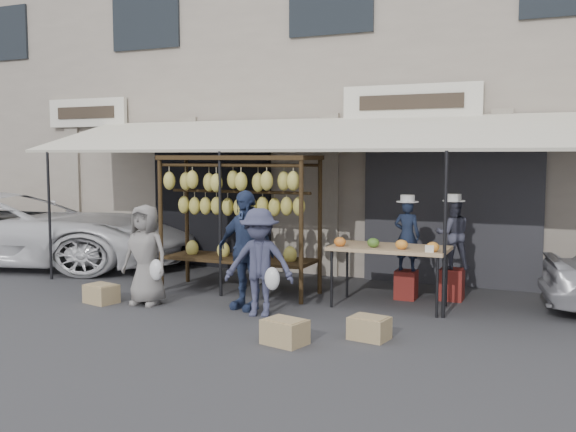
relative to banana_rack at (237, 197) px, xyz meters
name	(u,v)px	position (x,y,z in m)	size (l,w,h in m)	color
ground_plane	(244,319)	(0.86, -1.48, -1.57)	(90.00, 90.00, 0.00)	#2D2D30
shophouse	(375,92)	(0.86, 5.02, 2.08)	(24.00, 6.15, 7.30)	gray
awning	(306,135)	(0.87, 0.80, 1.00)	(10.00, 2.35, 2.92)	beige
banana_rack	(237,197)	(0.00, 0.00, 0.00)	(2.60, 0.90, 2.24)	black
produce_table	(389,249)	(2.51, -0.02, -0.71)	(1.70, 0.90, 1.04)	tan
vendor_left	(407,235)	(2.63, 0.63, -0.57)	(0.40, 0.26, 1.10)	#161E33
vendor_right	(453,234)	(3.29, 0.84, -0.54)	(0.53, 0.41, 1.08)	#3B3D4D
customer_left	(146,255)	(-0.88, -1.28, -0.82)	(0.74, 0.48, 1.51)	slate
customer_mid	(246,250)	(0.62, -0.93, -0.70)	(1.02, 0.42, 1.74)	navy
customer_right	(259,262)	(0.98, -1.22, -0.82)	(0.97, 0.56, 1.51)	#383B55
stool_left	(406,285)	(2.63, 0.63, -1.35)	(0.32, 0.32, 0.45)	maroon
stool_right	(452,284)	(3.29, 0.84, -1.33)	(0.35, 0.35, 0.49)	maroon
crate_near_a	(285,332)	(1.85, -2.33, -1.42)	(0.49, 0.37, 0.29)	tan
crate_near_b	(369,328)	(2.72, -1.73, -1.43)	(0.46, 0.35, 0.27)	tan
crate_far	(101,294)	(-1.57, -1.47, -1.43)	(0.47, 0.35, 0.28)	tan
van	(1,211)	(-5.68, 0.48, -0.46)	(2.46, 5.34, 2.23)	white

